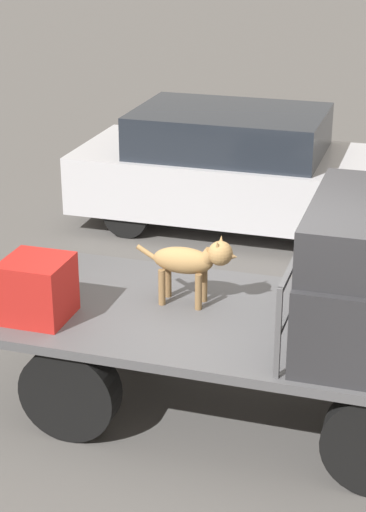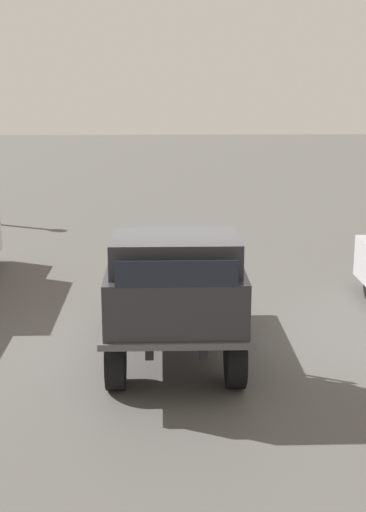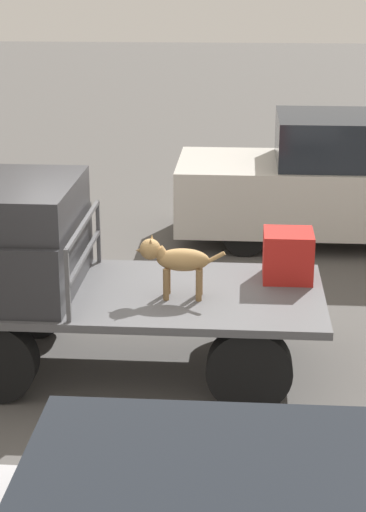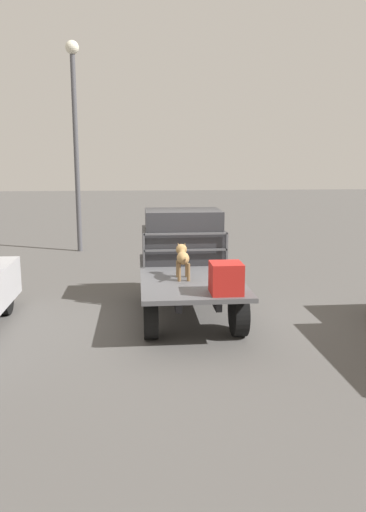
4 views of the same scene
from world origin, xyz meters
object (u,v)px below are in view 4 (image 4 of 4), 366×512
(dog, at_px, (183,257))
(light_pole_near, at_px, (75,121))
(flatbed_truck, at_px, (188,285))
(cargo_crate, at_px, (226,278))

(dog, relative_size, light_pole_near, 0.13)
(flatbed_truck, xyz_separation_m, light_pole_near, (7.31, 2.90, 3.61))
(flatbed_truck, height_order, dog, dog)
(flatbed_truck, height_order, light_pole_near, light_pole_near)
(flatbed_truck, height_order, cargo_crate, cargo_crate)
(dog, distance_m, light_pole_near, 8.75)
(light_pole_near, bearing_deg, flatbed_truck, -158.35)
(flatbed_truck, xyz_separation_m, cargo_crate, (-1.59, -0.46, 0.51))
(cargo_crate, height_order, light_pole_near, light_pole_near)
(dog, bearing_deg, light_pole_near, 3.41)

